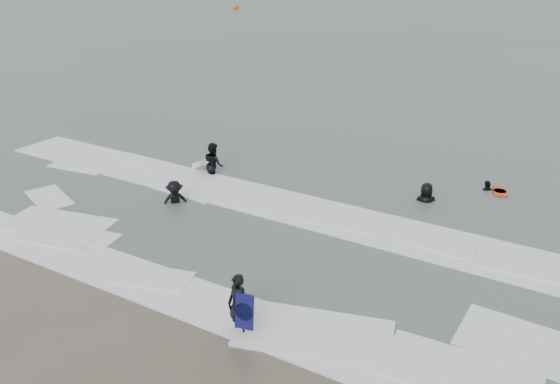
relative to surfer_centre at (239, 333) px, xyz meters
The scene contains 10 objects.
ground 2.67m from the surfer_centre, 154.96° to the left, with size 320.00×320.00×0.00m, color brown.
sea 81.17m from the surfer_centre, 91.71° to the left, with size 320.00×320.00×0.00m, color #47544C.
surfer_centre is the anchor object (origin of this frame).
surfer_wading 11.19m from the surfer_centre, 130.31° to the left, with size 0.96×0.75×1.98m, color black.
surfer_breaker 8.37m from the surfer_centre, 141.73° to the left, with size 1.18×0.68×1.83m, color black.
surfer_right_near 13.22m from the surfer_centre, 74.50° to the left, with size 0.93×0.39×1.59m, color black.
surfer_right_far 10.50m from the surfer_centre, 80.71° to the left, with size 0.95×0.62×1.94m, color black.
surf_foam 5.41m from the surfer_centre, 116.64° to the left, with size 30.03×9.06×0.09m.
bodyboards 7.14m from the surfer_centre, 99.12° to the left, with size 12.56×13.45×1.25m.
buoy 88.77m from the surfer_centre, 125.02° to the left, with size 1.00×1.00×1.65m.
Camera 1 is at (9.12, -10.35, 8.92)m, focal length 35.00 mm.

